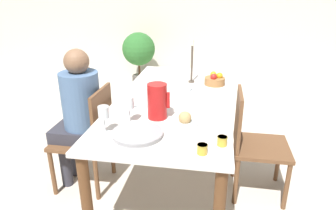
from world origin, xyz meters
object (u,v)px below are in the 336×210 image
object	(u,v)px
chair_person_side	(89,136)
serving_tray	(137,134)
teacup_across	(187,88)
bread_plate	(185,120)
jam_jar_red	(222,140)
candlestick_tall	(192,66)
jam_jar_amber	(202,149)
chair_opposite	(253,141)
person_seated	(78,108)
fruit_bowl	(215,80)
wine_glass_juice	(129,104)
wine_glass_water	(104,114)
teacup_near_person	(129,105)
potted_plant	(139,51)
red_pitcher	(157,101)

from	to	relation	value
chair_person_side	serving_tray	bearing A→B (deg)	-128.87
chair_person_side	teacup_across	distance (m)	0.93
bread_plate	serving_tray	bearing A→B (deg)	-138.86
jam_jar_red	candlestick_tall	bearing A→B (deg)	103.84
serving_tray	jam_jar_amber	size ratio (longest dim) A/B	5.24
teacup_across	candlestick_tall	xyz separation A→B (m)	(0.01, 0.27, 0.14)
chair_opposite	teacup_across	xyz separation A→B (m)	(-0.56, 0.34, 0.29)
person_seated	fruit_bowl	xyz separation A→B (m)	(1.06, 0.67, 0.09)
chair_person_side	chair_opposite	bearing A→B (deg)	-84.25
chair_person_side	wine_glass_juice	distance (m)	0.63
wine_glass_water	serving_tray	world-z (taller)	wine_glass_water
person_seated	teacup_near_person	distance (m)	0.44
chair_opposite	potted_plant	bearing A→B (deg)	-148.42
potted_plant	serving_tray	bearing A→B (deg)	-75.16
wine_glass_water	teacup_near_person	distance (m)	0.44
teacup_across	fruit_bowl	xyz separation A→B (m)	(0.23, 0.23, 0.02)
teacup_across	teacup_near_person	bearing A→B (deg)	-129.91
bread_plate	potted_plant	xyz separation A→B (m)	(-1.11, 2.95, -0.17)
person_seated	jam_jar_amber	size ratio (longest dim) A/B	19.21
red_pitcher	teacup_near_person	world-z (taller)	red_pitcher
serving_tray	bread_plate	size ratio (longest dim) A/B	1.68
person_seated	red_pitcher	size ratio (longest dim) A/B	4.68
chair_opposite	jam_jar_amber	xyz separation A→B (m)	(-0.36, -0.70, 0.30)
person_seated	serving_tray	world-z (taller)	person_seated
wine_glass_water	candlestick_tall	xyz separation A→B (m)	(0.43, 1.16, 0.03)
wine_glass_juice	fruit_bowl	xyz separation A→B (m)	(0.55, 0.94, -0.09)
jam_jar_red	jam_jar_amber	bearing A→B (deg)	-133.69
red_pitcher	teacup_near_person	bearing A→B (deg)	150.42
jam_jar_amber	jam_jar_red	xyz separation A→B (m)	(0.11, 0.11, 0.00)
wine_glass_water	potted_plant	world-z (taller)	wine_glass_water
teacup_near_person	jam_jar_red	world-z (taller)	teacup_near_person
serving_tray	bread_plate	bearing A→B (deg)	41.14
chair_person_side	wine_glass_water	xyz separation A→B (m)	(0.32, -0.42, 0.40)
serving_tray	bread_plate	xyz separation A→B (m)	(0.27, 0.23, 0.01)
person_seated	teacup_across	size ratio (longest dim) A/B	9.49
chair_opposite	fruit_bowl	distance (m)	0.73
jam_jar_amber	wine_glass_water	bearing A→B (deg)	166.31
fruit_bowl	candlestick_tall	world-z (taller)	candlestick_tall
bread_plate	potted_plant	size ratio (longest dim) A/B	0.21
teacup_near_person	bread_plate	size ratio (longest dim) A/B	0.65
wine_glass_water	teacup_across	bearing A→B (deg)	64.61
chair_person_side	fruit_bowl	bearing A→B (deg)	-54.29
teacup_near_person	chair_person_side	bearing A→B (deg)	-178.86
person_seated	serving_tray	distance (m)	0.77
teacup_across	bread_plate	bearing A→B (deg)	-85.00
person_seated	teacup_across	bearing A→B (deg)	-62.04
jam_jar_red	potted_plant	distance (m)	3.49
chair_person_side	potted_plant	xyz separation A→B (m)	(-0.31, 2.76, 0.13)
teacup_near_person	fruit_bowl	size ratio (longest dim) A/B	0.64
teacup_near_person	serving_tray	size ratio (longest dim) A/B	0.39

